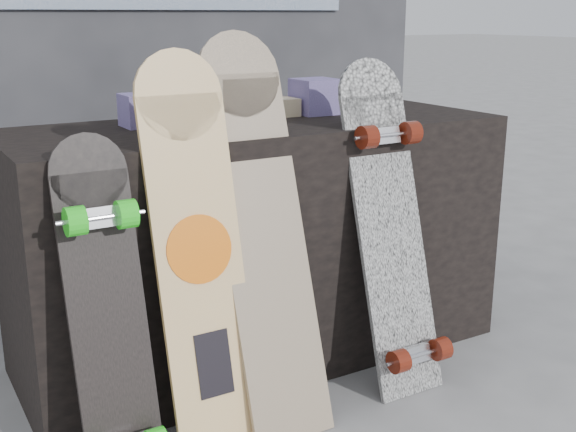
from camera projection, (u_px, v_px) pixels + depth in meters
ground at (343, 416)px, 2.11m from camera, size 60.00×60.00×0.00m
vendor_table at (260, 241)px, 2.42m from camera, size 1.60×0.60×0.80m
booth at (159, 22)px, 2.93m from camera, size 2.40×0.22×2.20m
merch_box_purple at (152, 110)px, 2.23m from camera, size 0.18×0.12×0.10m
merch_box_small at (315, 96)px, 2.49m from camera, size 0.14×0.14×0.12m
merch_box_flat at (266, 108)px, 2.42m from camera, size 0.22×0.10×0.06m
longboard_geisha at (198, 243)px, 1.89m from camera, size 0.24×0.26×1.05m
longboard_celtic at (262, 222)px, 1.99m from camera, size 0.25×0.37×1.10m
longboard_cascadia at (391, 222)px, 2.21m from camera, size 0.23×0.36×1.01m
skateboard_dark at (109, 310)px, 1.75m from camera, size 0.19×0.28×0.86m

